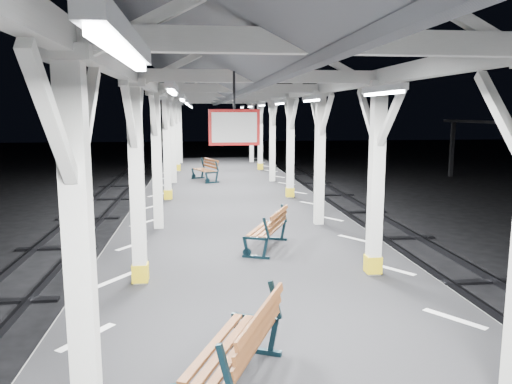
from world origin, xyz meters
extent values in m
cube|color=black|center=(0.00, 0.00, 0.50)|extent=(6.00, 50.00, 1.00)
cube|color=silver|center=(-2.45, 0.00, 1.00)|extent=(1.00, 48.00, 0.01)
cube|color=silver|center=(2.45, 0.00, 1.00)|extent=(1.00, 48.00, 0.01)
cube|color=silver|center=(-2.00, -2.00, 2.60)|extent=(0.22, 0.22, 3.20)
cube|color=silver|center=(-2.00, -2.00, 4.26)|extent=(0.40, 0.40, 0.12)
cube|color=silver|center=(-2.00, -1.45, 3.75)|extent=(0.10, 0.99, 0.99)
cube|color=silver|center=(-2.00, -2.55, 3.75)|extent=(0.10, 0.99, 0.99)
cube|color=silver|center=(-2.00, 2.00, 2.60)|extent=(0.22, 0.22, 3.20)
cube|color=silver|center=(-2.00, 2.00, 4.26)|extent=(0.40, 0.40, 0.12)
cube|color=gold|center=(-2.00, 2.00, 1.18)|extent=(0.26, 0.26, 0.30)
cube|color=silver|center=(-2.00, 2.55, 3.75)|extent=(0.10, 0.99, 0.99)
cube|color=silver|center=(-2.00, 1.45, 3.75)|extent=(0.10, 0.99, 0.99)
cube|color=silver|center=(-2.00, 6.00, 2.60)|extent=(0.22, 0.22, 3.20)
cube|color=silver|center=(-2.00, 6.00, 4.26)|extent=(0.40, 0.40, 0.12)
cube|color=silver|center=(-2.00, 6.55, 3.75)|extent=(0.10, 0.99, 0.99)
cube|color=silver|center=(-2.00, 5.45, 3.75)|extent=(0.10, 0.99, 0.99)
cube|color=silver|center=(-2.00, 10.00, 2.60)|extent=(0.22, 0.22, 3.20)
cube|color=silver|center=(-2.00, 10.00, 4.26)|extent=(0.40, 0.40, 0.12)
cube|color=gold|center=(-2.00, 10.00, 1.18)|extent=(0.26, 0.26, 0.30)
cube|color=silver|center=(-2.00, 10.55, 3.75)|extent=(0.10, 0.99, 0.99)
cube|color=silver|center=(-2.00, 9.45, 3.75)|extent=(0.10, 0.99, 0.99)
cube|color=silver|center=(-2.00, 14.00, 2.60)|extent=(0.22, 0.22, 3.20)
cube|color=silver|center=(-2.00, 14.00, 4.26)|extent=(0.40, 0.40, 0.12)
cube|color=silver|center=(-2.00, 14.55, 3.75)|extent=(0.10, 0.99, 0.99)
cube|color=silver|center=(-2.00, 13.45, 3.75)|extent=(0.10, 0.99, 0.99)
cube|color=silver|center=(-2.00, 18.00, 2.60)|extent=(0.22, 0.22, 3.20)
cube|color=silver|center=(-2.00, 18.00, 4.26)|extent=(0.40, 0.40, 0.12)
cube|color=gold|center=(-2.00, 18.00, 1.18)|extent=(0.26, 0.26, 0.30)
cube|color=silver|center=(-2.00, 18.55, 3.75)|extent=(0.10, 0.99, 0.99)
cube|color=silver|center=(-2.00, 17.45, 3.75)|extent=(0.10, 0.99, 0.99)
cube|color=silver|center=(-2.00, 22.00, 2.60)|extent=(0.22, 0.22, 3.20)
cube|color=silver|center=(-2.00, 22.00, 4.26)|extent=(0.40, 0.40, 0.12)
cube|color=silver|center=(-2.00, 22.55, 3.75)|extent=(0.10, 0.99, 0.99)
cube|color=silver|center=(-2.00, 21.45, 3.75)|extent=(0.10, 0.99, 0.99)
cube|color=silver|center=(2.00, -1.45, 3.75)|extent=(0.10, 0.99, 0.99)
cube|color=silver|center=(2.00, 2.00, 2.60)|extent=(0.22, 0.22, 3.20)
cube|color=silver|center=(2.00, 2.00, 4.26)|extent=(0.40, 0.40, 0.12)
cube|color=gold|center=(2.00, 2.00, 1.18)|extent=(0.26, 0.26, 0.30)
cube|color=silver|center=(2.00, 2.55, 3.75)|extent=(0.10, 0.99, 0.99)
cube|color=silver|center=(2.00, 1.45, 3.75)|extent=(0.10, 0.99, 0.99)
cube|color=silver|center=(2.00, 6.00, 2.60)|extent=(0.22, 0.22, 3.20)
cube|color=silver|center=(2.00, 6.00, 4.26)|extent=(0.40, 0.40, 0.12)
cube|color=silver|center=(2.00, 6.55, 3.75)|extent=(0.10, 0.99, 0.99)
cube|color=silver|center=(2.00, 5.45, 3.75)|extent=(0.10, 0.99, 0.99)
cube|color=silver|center=(2.00, 10.00, 2.60)|extent=(0.22, 0.22, 3.20)
cube|color=silver|center=(2.00, 10.00, 4.26)|extent=(0.40, 0.40, 0.12)
cube|color=gold|center=(2.00, 10.00, 1.18)|extent=(0.26, 0.26, 0.30)
cube|color=silver|center=(2.00, 10.55, 3.75)|extent=(0.10, 0.99, 0.99)
cube|color=silver|center=(2.00, 9.45, 3.75)|extent=(0.10, 0.99, 0.99)
cube|color=silver|center=(2.00, 14.00, 2.60)|extent=(0.22, 0.22, 3.20)
cube|color=silver|center=(2.00, 14.00, 4.26)|extent=(0.40, 0.40, 0.12)
cube|color=silver|center=(2.00, 14.55, 3.75)|extent=(0.10, 0.99, 0.99)
cube|color=silver|center=(2.00, 13.45, 3.75)|extent=(0.10, 0.99, 0.99)
cube|color=silver|center=(2.00, 18.00, 2.60)|extent=(0.22, 0.22, 3.20)
cube|color=silver|center=(2.00, 18.00, 4.26)|extent=(0.40, 0.40, 0.12)
cube|color=gold|center=(2.00, 18.00, 1.18)|extent=(0.26, 0.26, 0.30)
cube|color=silver|center=(2.00, 18.55, 3.75)|extent=(0.10, 0.99, 0.99)
cube|color=silver|center=(2.00, 17.45, 3.75)|extent=(0.10, 0.99, 0.99)
cube|color=silver|center=(2.00, 22.00, 2.60)|extent=(0.22, 0.22, 3.20)
cube|color=silver|center=(2.00, 22.00, 4.26)|extent=(0.40, 0.40, 0.12)
cube|color=silver|center=(2.00, 22.55, 3.75)|extent=(0.10, 0.99, 0.99)
cube|color=silver|center=(2.00, 21.45, 3.75)|extent=(0.10, 0.99, 0.99)
cube|color=silver|center=(-2.00, 0.00, 4.38)|extent=(0.18, 48.00, 0.24)
cube|color=silver|center=(2.00, 0.00, 4.38)|extent=(0.18, 48.00, 0.24)
cube|color=silver|center=(0.00, -2.00, 4.38)|extent=(4.20, 0.14, 0.20)
cube|color=silver|center=(0.00, 2.00, 4.38)|extent=(4.20, 0.14, 0.20)
cube|color=silver|center=(0.00, 6.00, 4.38)|extent=(4.20, 0.14, 0.20)
cube|color=silver|center=(0.00, 10.00, 4.38)|extent=(4.20, 0.14, 0.20)
cube|color=silver|center=(0.00, 14.00, 4.38)|extent=(4.20, 0.14, 0.20)
cube|color=silver|center=(0.00, 18.00, 4.38)|extent=(4.20, 0.14, 0.20)
cube|color=silver|center=(0.00, 22.00, 4.38)|extent=(4.20, 0.14, 0.20)
cube|color=#52545A|center=(-1.30, 0.00, 4.92)|extent=(2.80, 49.00, 1.45)
cube|color=#52545A|center=(1.30, 0.00, 4.92)|extent=(2.80, 49.00, 1.45)
cube|color=silver|center=(-1.30, -4.00, 4.10)|extent=(0.10, 1.35, 0.08)
cube|color=white|center=(-1.30, -4.00, 4.05)|extent=(0.05, 1.25, 0.05)
cube|color=silver|center=(-1.30, 0.00, 4.10)|extent=(0.10, 1.35, 0.08)
cube|color=white|center=(-1.30, 0.00, 4.05)|extent=(0.05, 1.25, 0.05)
cube|color=silver|center=(-1.30, 4.00, 4.10)|extent=(0.10, 1.35, 0.08)
cube|color=white|center=(-1.30, 4.00, 4.05)|extent=(0.05, 1.25, 0.05)
cube|color=silver|center=(-1.30, 8.00, 4.10)|extent=(0.10, 1.35, 0.08)
cube|color=white|center=(-1.30, 8.00, 4.05)|extent=(0.05, 1.25, 0.05)
cube|color=silver|center=(-1.30, 12.00, 4.10)|extent=(0.10, 1.35, 0.08)
cube|color=white|center=(-1.30, 12.00, 4.05)|extent=(0.05, 1.25, 0.05)
cube|color=silver|center=(-1.30, 16.00, 4.10)|extent=(0.10, 1.35, 0.08)
cube|color=white|center=(-1.30, 16.00, 4.05)|extent=(0.05, 1.25, 0.05)
cube|color=silver|center=(-1.30, 20.00, 4.10)|extent=(0.10, 1.35, 0.08)
cube|color=white|center=(-1.30, 20.00, 4.05)|extent=(0.05, 1.25, 0.05)
cube|color=silver|center=(1.30, 0.00, 4.10)|extent=(0.10, 1.35, 0.08)
cube|color=white|center=(1.30, 0.00, 4.05)|extent=(0.05, 1.25, 0.05)
cube|color=silver|center=(1.30, 4.00, 4.10)|extent=(0.10, 1.35, 0.08)
cube|color=white|center=(1.30, 4.00, 4.05)|extent=(0.05, 1.25, 0.05)
cube|color=silver|center=(1.30, 8.00, 4.10)|extent=(0.10, 1.35, 0.08)
cube|color=white|center=(1.30, 8.00, 4.05)|extent=(0.05, 1.25, 0.05)
cube|color=silver|center=(1.30, 12.00, 4.10)|extent=(0.10, 1.35, 0.08)
cube|color=white|center=(1.30, 12.00, 4.05)|extent=(0.05, 1.25, 0.05)
cube|color=silver|center=(1.30, 16.00, 4.10)|extent=(0.10, 1.35, 0.08)
cube|color=white|center=(1.30, 16.00, 4.05)|extent=(0.05, 1.25, 0.05)
cube|color=silver|center=(1.30, 20.00, 4.10)|extent=(0.10, 1.35, 0.08)
cube|color=white|center=(1.30, 20.00, 4.05)|extent=(0.05, 1.25, 0.05)
cylinder|color=black|center=(-0.65, -1.24, 4.02)|extent=(0.02, 0.02, 0.36)
cube|color=red|center=(-0.65, -1.24, 3.67)|extent=(0.50, 0.03, 0.35)
cube|color=white|center=(-0.65, -1.24, 3.67)|extent=(0.44, 0.04, 0.29)
cylinder|color=black|center=(0.85, 14.49, 4.02)|extent=(0.02, 0.02, 0.36)
cube|color=red|center=(0.85, 14.49, 3.67)|extent=(0.50, 0.03, 0.35)
cube|color=white|center=(0.85, 14.49, 3.67)|extent=(0.44, 0.05, 0.29)
cube|color=black|center=(14.00, 22.00, 1.65)|extent=(0.20, 0.20, 3.30)
sphere|color=silver|center=(14.00, 22.00, 3.22)|extent=(0.20, 0.20, 0.20)
cube|color=black|center=(-0.81, -2.25, 1.69)|extent=(0.17, 0.11, 0.45)
cube|color=black|center=(-0.37, -0.66, 1.03)|extent=(0.59, 0.30, 0.06)
cube|color=black|center=(-0.58, -0.57, 1.24)|extent=(0.17, 0.11, 0.47)
cube|color=black|center=(-0.18, -0.74, 1.24)|extent=(0.15, 0.10, 0.47)
cube|color=black|center=(-0.16, -0.75, 1.69)|extent=(0.17, 0.11, 0.45)
cube|color=brown|center=(-0.88, -1.33, 1.46)|extent=(0.70, 1.46, 0.04)
cube|color=brown|center=(-0.76, -1.38, 1.46)|extent=(0.70, 1.46, 0.04)
cube|color=brown|center=(-0.64, -1.43, 1.46)|extent=(0.70, 1.46, 0.04)
cube|color=brown|center=(-0.52, -1.49, 1.46)|extent=(0.70, 1.46, 0.04)
cube|color=brown|center=(-0.45, -1.52, 1.60)|extent=(0.67, 1.45, 0.10)
cube|color=brown|center=(-0.43, -1.52, 1.74)|extent=(0.67, 1.45, 0.10)
cube|color=brown|center=(-0.41, -1.53, 1.87)|extent=(0.67, 1.45, 0.10)
cube|color=black|center=(0.07, 3.17, 1.03)|extent=(0.53, 0.27, 0.06)
cube|color=black|center=(-0.11, 3.25, 1.21)|extent=(0.15, 0.10, 0.43)
cube|color=black|center=(0.24, 3.10, 1.21)|extent=(0.14, 0.09, 0.43)
cube|color=black|center=(0.26, 3.09, 1.62)|extent=(0.16, 0.10, 0.40)
cube|color=black|center=(0.65, 4.53, 1.03)|extent=(0.53, 0.27, 0.06)
cube|color=black|center=(0.46, 4.61, 1.21)|extent=(0.15, 0.10, 0.43)
cube|color=black|center=(0.82, 4.46, 1.21)|extent=(0.14, 0.09, 0.43)
cube|color=black|center=(0.84, 4.45, 1.62)|extent=(0.16, 0.10, 0.40)
cube|color=brown|center=(0.19, 3.92, 1.42)|extent=(0.63, 1.33, 0.03)
cube|color=brown|center=(0.30, 3.87, 1.42)|extent=(0.63, 1.33, 0.03)
cube|color=brown|center=(0.41, 3.83, 1.42)|extent=(0.63, 1.33, 0.03)
cube|color=brown|center=(0.52, 3.78, 1.42)|extent=(0.63, 1.33, 0.03)
cube|color=brown|center=(0.58, 3.76, 1.55)|extent=(0.59, 1.31, 0.09)
cube|color=brown|center=(0.60, 3.75, 1.67)|extent=(0.59, 1.31, 0.09)
cube|color=brown|center=(0.62, 3.74, 1.79)|extent=(0.59, 1.31, 0.09)
cube|color=black|center=(-0.48, 13.69, 1.03)|extent=(0.58, 0.26, 0.06)
cube|color=black|center=(-0.68, 13.62, 1.23)|extent=(0.16, 0.10, 0.46)
cube|color=black|center=(-0.29, 13.76, 1.23)|extent=(0.15, 0.09, 0.46)
cube|color=black|center=(-0.27, 13.77, 1.66)|extent=(0.17, 0.10, 0.43)
cube|color=black|center=(-1.03, 15.18, 1.03)|extent=(0.58, 0.26, 0.06)
cube|color=black|center=(-1.24, 15.10, 1.23)|extent=(0.16, 0.10, 0.46)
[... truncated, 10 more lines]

